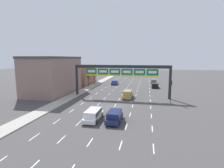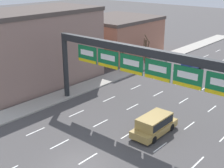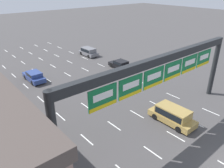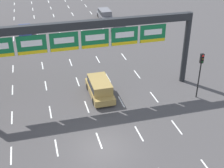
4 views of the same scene
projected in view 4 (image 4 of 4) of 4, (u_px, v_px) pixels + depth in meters
ground_plane at (102, 149)px, 23.43m from camera, size 220.00×220.00×0.00m
lane_dashes at (74, 71)px, 34.85m from camera, size 13.32×67.00×0.01m
sign_gantry at (79, 38)px, 27.71m from camera, size 21.98×0.70×7.33m
car_black at (121, 32)px, 44.19m from camera, size 1.96×3.97×1.31m
suv_gold at (100, 87)px, 29.78m from camera, size 1.99×4.80×1.71m
car_blue at (25, 31)px, 44.72m from camera, size 1.84×4.49×1.43m
suv_grey at (105, 14)px, 51.90m from camera, size 1.88×4.32×1.55m
traffic_light_near_gantry at (201, 67)px, 28.43m from camera, size 0.30×0.35×4.52m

